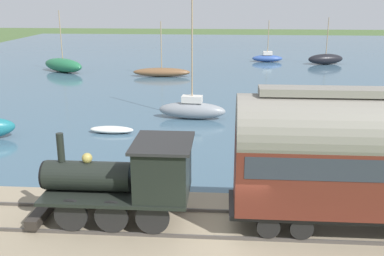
% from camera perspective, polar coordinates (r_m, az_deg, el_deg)
% --- Properties ---
extents(ground_plane, '(200.00, 200.00, 0.00)m').
position_cam_1_polar(ground_plane, '(15.90, 4.42, -14.34)').
color(ground_plane, '#476033').
extents(harbor_water, '(80.00, 80.00, 0.01)m').
position_cam_1_polar(harbor_water, '(57.63, 4.37, 8.40)').
color(harbor_water, '#426075').
rests_on(harbor_water, ground).
extents(rail_embankment, '(5.32, 56.00, 0.55)m').
position_cam_1_polar(rail_embankment, '(16.18, 4.43, -12.87)').
color(rail_embankment, gray).
rests_on(rail_embankment, ground).
extents(steam_locomotive, '(2.49, 5.58, 3.12)m').
position_cam_1_polar(steam_locomotive, '(15.60, -7.51, -5.97)').
color(steam_locomotive, black).
rests_on(steam_locomotive, rail_embankment).
extents(passenger_coach, '(2.45, 8.53, 4.81)m').
position_cam_1_polar(passenger_coach, '(15.61, 20.75, -3.10)').
color(passenger_coach, black).
rests_on(passenger_coach, rail_embankment).
extents(sailboat_black, '(2.72, 4.73, 5.57)m').
position_cam_1_polar(sailboat_black, '(57.58, 16.60, 8.41)').
color(sailboat_black, black).
rests_on(sailboat_black, harbor_water).
extents(sailboat_blue, '(1.50, 3.84, 5.11)m').
position_cam_1_polar(sailboat_blue, '(58.12, 9.55, 8.79)').
color(sailboat_blue, '#335199').
rests_on(sailboat_blue, harbor_water).
extents(sailboat_brown, '(1.53, 5.97, 5.59)m').
position_cam_1_polar(sailboat_brown, '(46.87, -3.87, 7.11)').
color(sailboat_brown, brown).
rests_on(sailboat_brown, harbor_water).
extents(sailboat_gray, '(1.60, 4.67, 9.12)m').
position_cam_1_polar(sailboat_gray, '(30.59, 0.01, 2.43)').
color(sailboat_gray, gray).
rests_on(sailboat_gray, harbor_water).
extents(sailboat_green, '(4.39, 5.76, 6.57)m').
position_cam_1_polar(sailboat_green, '(51.49, -16.05, 7.69)').
color(sailboat_green, '#236B42').
rests_on(sailboat_green, harbor_water).
extents(rowboat_far_out, '(2.80, 2.83, 0.35)m').
position_cam_1_polar(rowboat_far_out, '(27.37, 17.94, -1.19)').
color(rowboat_far_out, silver).
rests_on(rowboat_far_out, harbor_water).
extents(rowboat_near_shore, '(1.01, 2.74, 0.40)m').
position_cam_1_polar(rowboat_near_shore, '(27.97, -10.16, -0.20)').
color(rowboat_near_shore, silver).
rests_on(rowboat_near_shore, harbor_water).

